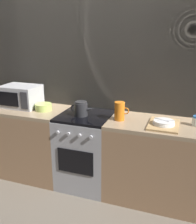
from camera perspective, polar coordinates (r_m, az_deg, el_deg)
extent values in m
plane|color=#6B6054|center=(3.33, -2.62, -15.45)|extent=(8.00, 8.00, 0.00)
cube|color=#A39989|center=(3.15, -0.69, 6.35)|extent=(3.60, 0.05, 2.40)
cube|color=beige|center=(3.13, -0.83, 6.27)|extent=(3.58, 0.01, 2.39)
cube|color=#997251|center=(3.53, -16.47, -6.27)|extent=(1.20, 0.60, 0.86)
cube|color=#9E8466|center=(3.37, -17.14, 0.73)|extent=(1.20, 0.60, 0.04)
cube|color=#9E9EA3|center=(3.11, -2.73, -8.75)|extent=(0.60, 0.60, 0.87)
cube|color=black|center=(2.94, -2.86, -0.89)|extent=(0.59, 0.59, 0.03)
cube|color=black|center=(2.86, -5.09, -11.05)|extent=(0.42, 0.01, 0.28)
cylinder|color=#B7B7BC|center=(2.79, -8.99, -4.49)|extent=(0.04, 0.02, 0.04)
cylinder|color=#B7B7BC|center=(2.73, -6.62, -4.86)|extent=(0.04, 0.02, 0.04)
cylinder|color=#B7B7BC|center=(2.68, -4.16, -5.23)|extent=(0.04, 0.02, 0.04)
cylinder|color=#B7B7BC|center=(2.64, -1.60, -5.61)|extent=(0.04, 0.02, 0.04)
cube|color=#997251|center=(2.93, 14.11, -11.25)|extent=(1.20, 0.60, 0.86)
cube|color=#9E8466|center=(2.74, 14.82, -3.00)|extent=(1.20, 0.60, 0.04)
cube|color=#B2B2B7|center=(3.36, -16.82, 3.41)|extent=(0.46, 0.34, 0.27)
cube|color=black|center=(3.26, -19.38, 2.73)|extent=(0.28, 0.01, 0.17)
cube|color=#333338|center=(3.13, -16.20, 2.43)|extent=(0.09, 0.01, 0.21)
cylinder|color=#262628|center=(2.88, -3.81, 0.60)|extent=(0.15, 0.15, 0.15)
cylinder|color=#262628|center=(2.86, -3.84, 2.18)|extent=(0.13, 0.13, 0.02)
cone|color=#262628|center=(2.84, -1.78, 0.67)|extent=(0.10, 0.04, 0.05)
torus|color=#262628|center=(2.92, -5.35, 0.90)|extent=(0.08, 0.01, 0.08)
cylinder|color=#B7D166|center=(3.16, -12.07, 1.11)|extent=(0.20, 0.20, 0.08)
cylinder|color=orange|center=(2.74, 4.82, 0.21)|extent=(0.11, 0.11, 0.20)
torus|color=orange|center=(2.73, 6.19, 0.26)|extent=(0.08, 0.01, 0.08)
cube|color=tan|center=(2.69, 14.48, -2.75)|extent=(0.30, 0.40, 0.02)
cylinder|color=white|center=(2.66, 14.46, -2.55)|extent=(0.22, 0.22, 0.01)
cylinder|color=white|center=(2.66, 14.48, -2.27)|extent=(0.21, 0.21, 0.01)
cylinder|color=white|center=(2.65, 14.51, -1.99)|extent=(0.21, 0.21, 0.01)
cylinder|color=silver|center=(2.65, 14.96, -1.81)|extent=(0.16, 0.07, 0.01)
cube|color=silver|center=(2.66, 14.12, -1.65)|extent=(0.16, 0.09, 0.00)
cylinder|color=silver|center=(2.77, 21.01, -2.03)|extent=(0.08, 0.08, 0.08)
cylinder|color=#2D6BAD|center=(2.76, 21.13, -1.00)|extent=(0.07, 0.07, 0.02)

